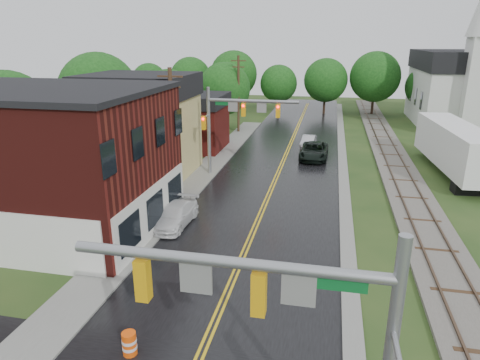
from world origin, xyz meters
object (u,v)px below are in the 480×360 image
(traffic_signal_near, at_px, (292,318))
(brick_building, at_px, (38,159))
(utility_pole_c, at_px, (238,93))
(construction_barrel, at_px, (129,344))
(church, at_px, (462,80))
(suv_dark, at_px, (314,151))
(tree_left_a, at_px, (9,118))
(tree_left_c, at_px, (170,98))
(tree_left_e, at_px, (225,90))
(utility_pole_b, at_px, (173,130))
(tree_left_b, at_px, (100,94))
(semi_trailer, at_px, (455,146))
(sedan_silver, at_px, (308,142))
(pickup_white, at_px, (175,215))
(traffic_signal_far, at_px, (234,116))

(traffic_signal_near, bearing_deg, brick_building, 140.83)
(utility_pole_c, xyz_separation_m, construction_barrel, (4.30, -38.48, -4.26))
(church, bearing_deg, suv_dark, -130.67)
(tree_left_a, bearing_deg, tree_left_c, 71.57)
(tree_left_e, xyz_separation_m, suv_dark, (11.57, -12.27, -4.06))
(tree_left_e, bearing_deg, utility_pole_b, -85.10)
(construction_barrel, bearing_deg, brick_building, 136.49)
(utility_pole_b, xyz_separation_m, tree_left_a, (-13.05, -0.10, 0.39))
(brick_building, height_order, suv_dark, brick_building)
(brick_building, relative_size, tree_left_a, 1.65)
(tree_left_c, bearing_deg, tree_left_a, -108.43)
(church, xyz_separation_m, traffic_signal_near, (-16.53, -51.74, -0.87))
(utility_pole_b, distance_m, utility_pole_c, 22.00)
(tree_left_b, bearing_deg, tree_left_a, -101.31)
(brick_building, xyz_separation_m, semi_trailer, (26.74, 16.20, -1.73))
(sedan_silver, bearing_deg, semi_trailer, -24.48)
(construction_barrel, bearing_deg, pickup_white, 101.79)
(tree_left_b, xyz_separation_m, suv_dark, (20.57, 1.73, -4.97))
(pickup_white, bearing_deg, tree_left_b, 133.11)
(traffic_signal_near, height_order, sedan_silver, traffic_signal_near)
(tree_left_b, bearing_deg, utility_pole_b, -41.86)
(traffic_signal_far, relative_size, tree_left_c, 0.96)
(utility_pole_c, xyz_separation_m, suv_dark, (9.53, -10.37, -3.97))
(church, distance_m, traffic_signal_near, 54.32)
(brick_building, height_order, traffic_signal_far, brick_building)
(sedan_silver, height_order, semi_trailer, semi_trailer)
(pickup_white, height_order, construction_barrel, pickup_white)
(church, xyz_separation_m, tree_left_a, (-39.85, -31.84, -0.72))
(construction_barrel, bearing_deg, semi_trailer, 56.88)
(traffic_signal_near, distance_m, tree_left_a, 30.66)
(traffic_signal_far, relative_size, semi_trailer, 0.55)
(tree_left_a, relative_size, sedan_silver, 2.33)
(traffic_signal_far, xyz_separation_m, utility_pole_b, (-3.33, -5.00, -0.25))
(traffic_signal_far, relative_size, construction_barrel, 8.05)
(tree_left_e, height_order, construction_barrel, tree_left_e)
(church, relative_size, pickup_white, 4.52)
(church, relative_size, tree_left_e, 2.45)
(tree_left_c, height_order, tree_left_e, tree_left_e)
(utility_pole_c, height_order, suv_dark, utility_pole_c)
(brick_building, relative_size, pickup_white, 3.23)
(sedan_silver, bearing_deg, utility_pole_b, -114.37)
(suv_dark, bearing_deg, traffic_signal_near, -86.96)
(brick_building, relative_size, construction_barrel, 15.68)
(traffic_signal_near, relative_size, suv_dark, 1.36)
(tree_left_b, bearing_deg, sedan_silver, 17.05)
(traffic_signal_far, height_order, semi_trailer, traffic_signal_far)
(brick_building, relative_size, utility_pole_c, 1.59)
(tree_left_e, bearing_deg, suv_dark, -46.68)
(tree_left_e, distance_m, pickup_white, 29.92)
(utility_pole_c, bearing_deg, sedan_silver, -34.55)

